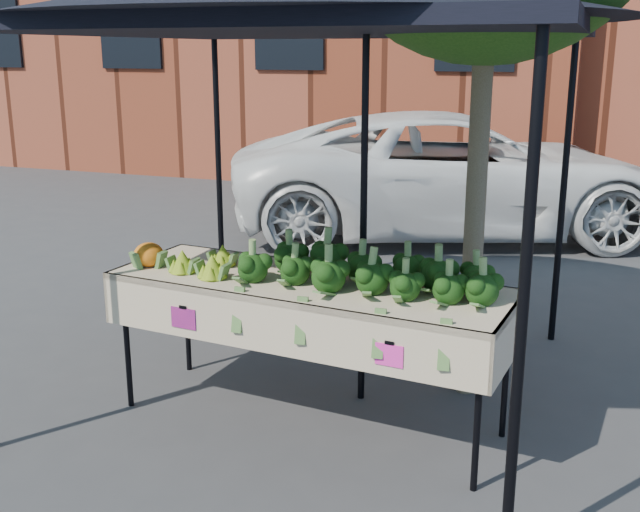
{
  "coord_description": "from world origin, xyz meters",
  "views": [
    {
      "loc": [
        1.42,
        -3.92,
        2.21
      ],
      "look_at": [
        -0.13,
        0.29,
        1.0
      ],
      "focal_mm": 42.95,
      "sensor_mm": 36.0,
      "label": 1
    }
  ],
  "objects_px": {
    "vehicle": "(462,7)",
    "street_tree": "(481,110)",
    "canopy": "(315,187)",
    "table": "(309,352)"
  },
  "relations": [
    {
      "from": "vehicle",
      "to": "street_tree",
      "type": "relative_size",
      "value": 1.45
    },
    {
      "from": "canopy",
      "to": "street_tree",
      "type": "height_order",
      "value": "street_tree"
    },
    {
      "from": "table",
      "to": "canopy",
      "type": "xyz_separation_m",
      "value": [
        -0.14,
        0.5,
        0.92
      ]
    },
    {
      "from": "table",
      "to": "canopy",
      "type": "distance_m",
      "value": 1.05
    },
    {
      "from": "table",
      "to": "street_tree",
      "type": "relative_size",
      "value": 0.66
    },
    {
      "from": "table",
      "to": "canopy",
      "type": "bearing_deg",
      "value": 106.09
    },
    {
      "from": "table",
      "to": "vehicle",
      "type": "relative_size",
      "value": 0.46
    },
    {
      "from": "table",
      "to": "vehicle",
      "type": "bearing_deg",
      "value": 91.33
    },
    {
      "from": "canopy",
      "to": "street_tree",
      "type": "xyz_separation_m",
      "value": [
        0.98,
        0.27,
        0.49
      ]
    },
    {
      "from": "canopy",
      "to": "vehicle",
      "type": "distance_m",
      "value": 4.96
    }
  ]
}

